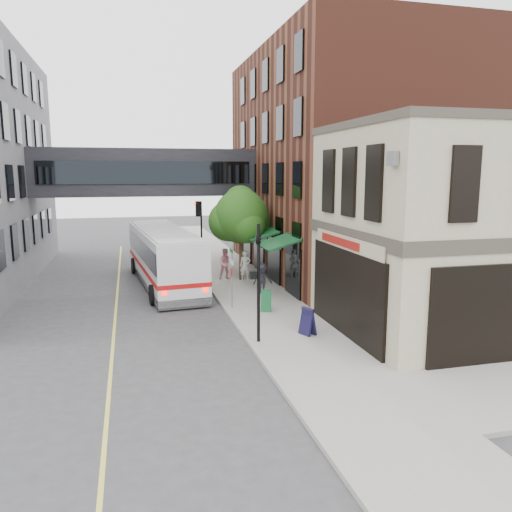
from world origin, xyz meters
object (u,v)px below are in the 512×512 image
bus (164,255)px  sandwich_board (308,321)px  newspaper_box (266,301)px  pedestrian_c (263,279)px  pedestrian_a (245,266)px  pedestrian_b (226,264)px

bus → sandwich_board: (4.84, -11.08, -1.10)m
bus → newspaper_box: 8.54m
bus → pedestrian_c: bus is taller
bus → pedestrian_a: bus is taller
pedestrian_c → newspaper_box: bearing=-107.0°
bus → pedestrian_a: bearing=-7.9°
pedestrian_c → sandwich_board: 6.94m
pedestrian_c → sandwich_board: (-0.01, -6.94, -0.27)m
bus → newspaper_box: (4.16, -7.37, -1.16)m
newspaper_box → pedestrian_b: bearing=109.2°
sandwich_board → pedestrian_a: bearing=67.5°
bus → newspaper_box: size_ratio=12.59×
pedestrian_b → pedestrian_c: pedestrian_b is taller
pedestrian_b → sandwich_board: (1.17, -11.05, -0.39)m
pedestrian_b → pedestrian_a: bearing=-27.5°
pedestrian_c → pedestrian_a: bearing=87.3°
bus → pedestrian_b: 3.74m
pedestrian_a → sandwich_board: (0.12, -10.43, -0.34)m
pedestrian_a → pedestrian_b: 1.22m
pedestrian_a → sandwich_board: pedestrian_a is taller
newspaper_box → sandwich_board: bearing=-64.1°
pedestrian_b → newspaper_box: bearing=-82.8°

